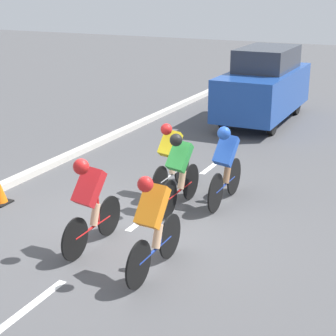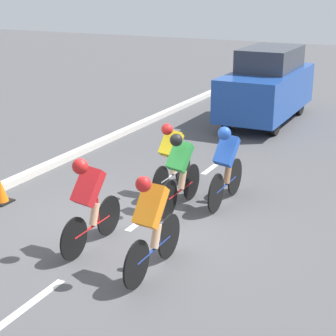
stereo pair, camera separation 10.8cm
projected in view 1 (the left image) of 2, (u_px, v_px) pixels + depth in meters
ground_plane at (135, 226)px, 9.46m from camera, size 60.00×60.00×0.00m
lane_stripe_near at (30, 306)px, 7.13m from camera, size 0.12×1.40×0.01m
lane_stripe_mid at (147, 216)px, 9.86m from camera, size 0.12×1.40×0.01m
lane_stripe_far at (214, 165)px, 12.60m from camera, size 0.12×1.40×0.01m
curb at (5, 185)px, 11.16m from camera, size 0.20×27.30×0.14m
cyclist_orange at (153, 222)px, 7.67m from camera, size 0.35×1.66×1.54m
cyclist_green at (179, 169)px, 9.90m from camera, size 0.38×1.67×1.48m
cyclist_red at (90, 200)px, 8.40m from camera, size 0.38×1.62×1.53m
cyclist_blue at (225, 163)px, 10.13m from camera, size 0.38×1.69×1.54m
cyclist_yellow at (170, 155)px, 10.74m from camera, size 0.37×1.64×1.44m
support_car at (264, 85)px, 16.19m from camera, size 1.70×4.35×2.13m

